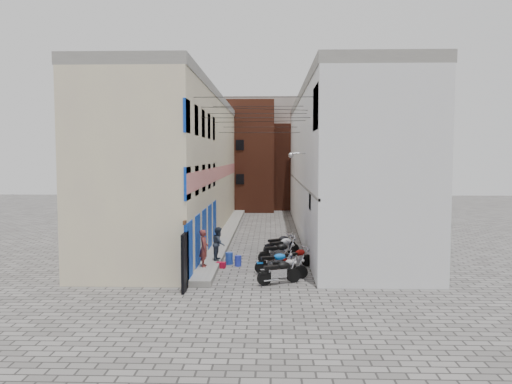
# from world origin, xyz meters

# --- Properties ---
(ground) EXTENTS (90.00, 90.00, 0.00)m
(ground) POSITION_xyz_m (0.00, 0.00, 0.00)
(ground) COLOR #5A5755
(ground) RESTS_ON ground
(plinth) EXTENTS (0.90, 26.00, 0.25)m
(plinth) POSITION_xyz_m (-2.05, 13.00, 0.12)
(plinth) COLOR gray
(plinth) RESTS_ON ground
(building_left) EXTENTS (5.10, 27.00, 9.00)m
(building_left) POSITION_xyz_m (-4.98, 12.95, 4.50)
(building_left) COLOR beige
(building_left) RESTS_ON ground
(building_right) EXTENTS (5.94, 26.00, 9.00)m
(building_right) POSITION_xyz_m (5.00, 13.00, 4.51)
(building_right) COLOR silver
(building_right) RESTS_ON ground
(building_far_brick_left) EXTENTS (6.00, 6.00, 10.00)m
(building_far_brick_left) POSITION_xyz_m (-2.00, 28.00, 5.00)
(building_far_brick_left) COLOR brown
(building_far_brick_left) RESTS_ON ground
(building_far_brick_right) EXTENTS (5.00, 6.00, 8.00)m
(building_far_brick_right) POSITION_xyz_m (3.00, 30.00, 4.00)
(building_far_brick_right) COLOR brown
(building_far_brick_right) RESTS_ON ground
(building_far_concrete) EXTENTS (8.00, 5.00, 11.00)m
(building_far_concrete) POSITION_xyz_m (0.00, 34.00, 5.50)
(building_far_concrete) COLOR gray
(building_far_concrete) RESTS_ON ground
(far_shopfront) EXTENTS (2.00, 0.30, 2.40)m
(far_shopfront) POSITION_xyz_m (0.00, 25.20, 1.20)
(far_shopfront) COLOR black
(far_shopfront) RESTS_ON ground
(overhead_wires) EXTENTS (5.80, 13.02, 1.32)m
(overhead_wires) POSITION_xyz_m (0.00, 7.64, 7.12)
(overhead_wires) COLOR black
(overhead_wires) RESTS_ON ground
(motorcycle_a) EXTENTS (1.93, 1.28, 1.07)m
(motorcycle_a) POSITION_xyz_m (1.04, 0.63, 0.54)
(motorcycle_a) COLOR black
(motorcycle_a) RESTS_ON ground
(motorcycle_b) EXTENTS (1.79, 0.71, 1.01)m
(motorcycle_b) POSITION_xyz_m (1.37, 1.49, 0.51)
(motorcycle_b) COLOR #9C9CA1
(motorcycle_b) RESTS_ON ground
(motorcycle_c) EXTENTS (1.90, 0.98, 1.05)m
(motorcycle_c) POSITION_xyz_m (0.91, 2.42, 0.53)
(motorcycle_c) COLOR blue
(motorcycle_c) RESTS_ON ground
(motorcycle_d) EXTENTS (1.74, 1.49, 1.02)m
(motorcycle_d) POSITION_xyz_m (1.90, 3.48, 0.51)
(motorcycle_d) COLOR #9C0E0B
(motorcycle_d) RESTS_ON ground
(motorcycle_e) EXTENTS (2.04, 1.15, 1.13)m
(motorcycle_e) POSITION_xyz_m (1.06, 4.45, 0.56)
(motorcycle_e) COLOR black
(motorcycle_e) RESTS_ON ground
(motorcycle_f) EXTENTS (2.07, 1.82, 1.22)m
(motorcycle_f) POSITION_xyz_m (1.29, 5.53, 0.61)
(motorcycle_f) COLOR #9F9FA4
(motorcycle_f) RESTS_ON ground
(motorcycle_g) EXTENTS (2.01, 1.66, 1.16)m
(motorcycle_g) POSITION_xyz_m (1.19, 6.56, 0.58)
(motorcycle_g) COLOR black
(motorcycle_g) RESTS_ON ground
(person_a) EXTENTS (0.43, 0.62, 1.62)m
(person_a) POSITION_xyz_m (-2.21, 2.58, 1.06)
(person_a) COLOR brown
(person_a) RESTS_ON plinth
(person_b) EXTENTS (0.63, 0.78, 1.54)m
(person_b) POSITION_xyz_m (-1.70, 3.99, 1.02)
(person_b) COLOR #2B3341
(person_b) RESTS_ON plinth
(water_jug_near) EXTENTS (0.37, 0.37, 0.48)m
(water_jug_near) POSITION_xyz_m (-0.80, 3.79, 0.24)
(water_jug_near) COLOR #2637C0
(water_jug_near) RESTS_ON ground
(water_jug_far) EXTENTS (0.39, 0.39, 0.56)m
(water_jug_far) POSITION_xyz_m (-1.24, 4.18, 0.28)
(water_jug_far) COLOR #2245AD
(water_jug_far) RESTS_ON ground
(red_crate) EXTENTS (0.45, 0.36, 0.26)m
(red_crate) POSITION_xyz_m (-1.55, 3.41, 0.13)
(red_crate) COLOR #A10B27
(red_crate) RESTS_ON ground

